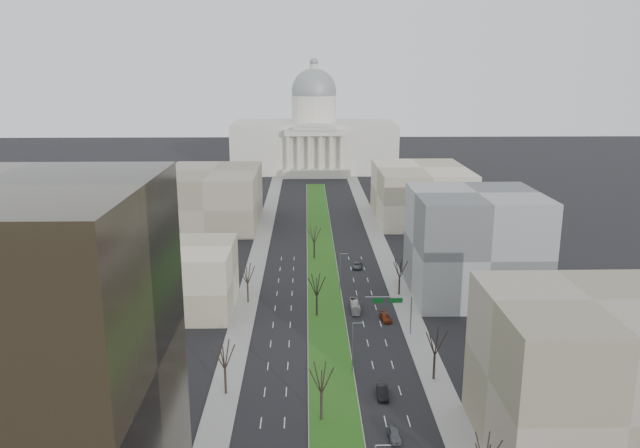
{
  "coord_description": "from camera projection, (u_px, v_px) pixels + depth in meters",
  "views": [
    {
      "loc": [
        -4.09,
        -42.78,
        51.36
      ],
      "look_at": [
        -0.63,
        109.93,
        12.43
      ],
      "focal_mm": 35.0,
      "sensor_mm": 36.0,
      "label": 1
    }
  ],
  "objects": [
    {
      "name": "building_tan_right",
      "position": [
        585.0,
        377.0,
        83.22
      ],
      "size": [
        26.0,
        24.0,
        22.0
      ],
      "primitive_type": "cube",
      "color": "gray",
      "rests_on": "ground"
    },
    {
      "name": "car_red",
      "position": [
        386.0,
        317.0,
        129.14
      ],
      "size": [
        2.48,
        4.84,
        1.34
      ],
      "primitive_type": "imported",
      "rotation": [
        0.0,
        0.0,
        0.13
      ],
      "color": "#66240D",
      "rests_on": "ground"
    },
    {
      "name": "sidewalk_left",
      "position": [
        249.0,
        291.0,
        145.85
      ],
      "size": [
        5.0,
        330.0,
        0.15
      ],
      "primitive_type": "cube",
      "color": "gray",
      "rests_on": "ground"
    },
    {
      "name": "ground",
      "position": [
        321.0,
        259.0,
        170.47
      ],
      "size": [
        600.0,
        600.0,
        0.0
      ],
      "primitive_type": "plane",
      "color": "black",
      "rests_on": "ground"
    },
    {
      "name": "mast_arm_signs",
      "position": [
        397.0,
        306.0,
        120.84
      ],
      "size": [
        9.12,
        0.24,
        8.09
      ],
      "color": "gray",
      "rests_on": "ground"
    },
    {
      "name": "sidewalk_right",
      "position": [
        398.0,
        290.0,
        146.61
      ],
      "size": [
        5.0,
        330.0,
        0.15
      ],
      "primitive_type": "cube",
      "color": "gray",
      "rests_on": "ground"
    },
    {
      "name": "building_grey_right",
      "position": [
        474.0,
        244.0,
        141.12
      ],
      "size": [
        28.0,
        26.0,
        24.0
      ],
      "primitive_type": "cube",
      "color": "slate",
      "rests_on": "ground"
    },
    {
      "name": "capitol",
      "position": [
        314.0,
        138.0,
        311.36
      ],
      "size": [
        80.0,
        46.0,
        55.0
      ],
      "color": "beige",
      "rests_on": "ground"
    },
    {
      "name": "tree_median_a",
      "position": [
        321.0,
        378.0,
        91.19
      ],
      "size": [
        5.4,
        5.4,
        9.72
      ],
      "color": "black",
      "rests_on": "ground"
    },
    {
      "name": "building_far_left",
      "position": [
        213.0,
        197.0,
        206.23
      ],
      "size": [
        30.0,
        40.0,
        18.0
      ],
      "primitive_type": "cube",
      "color": "gray",
      "rests_on": "ground"
    },
    {
      "name": "tree_right_far",
      "position": [
        400.0,
        268.0,
        142.11
      ],
      "size": [
        5.04,
        5.04,
        9.07
      ],
      "color": "black",
      "rests_on": "ground"
    },
    {
      "name": "tree_left_mid",
      "position": [
        224.0,
        354.0,
        98.61
      ],
      "size": [
        5.4,
        5.4,
        9.72
      ],
      "color": "black",
      "rests_on": "ground"
    },
    {
      "name": "tree_right_mid",
      "position": [
        435.0,
        340.0,
        103.2
      ],
      "size": [
        5.52,
        5.52,
        9.94
      ],
      "color": "black",
      "rests_on": "ground"
    },
    {
      "name": "streetlamp_median_b",
      "position": [
        353.0,
        346.0,
        106.39
      ],
      "size": [
        1.9,
        0.2,
        9.16
      ],
      "color": "gray",
      "rests_on": "ground"
    },
    {
      "name": "car_grey_near",
      "position": [
        394.0,
        435.0,
        88.11
      ],
      "size": [
        1.73,
        4.09,
        1.38
      ],
      "primitive_type": "imported",
      "rotation": [
        0.0,
        0.0,
        0.03
      ],
      "color": "#52535A",
      "rests_on": "ground"
    },
    {
      "name": "car_black",
      "position": [
        382.0,
        392.0,
        99.49
      ],
      "size": [
        1.88,
        4.93,
        1.6
      ],
      "primitive_type": "imported",
      "rotation": [
        0.0,
        0.0,
        -0.04
      ],
      "color": "black",
      "rests_on": "ground"
    },
    {
      "name": "box_van",
      "position": [
        355.0,
        306.0,
        134.27
      ],
      "size": [
        1.8,
        7.27,
        2.02
      ],
      "primitive_type": "imported",
      "rotation": [
        0.0,
        0.0,
        0.01
      ],
      "color": "silver",
      "rests_on": "ground"
    },
    {
      "name": "building_far_right",
      "position": [
        421.0,
        193.0,
        212.61
      ],
      "size": [
        30.0,
        40.0,
        18.0
      ],
      "primitive_type": "cube",
      "color": "tan",
      "rests_on": "ground"
    },
    {
      "name": "tree_median_c",
      "position": [
        314.0,
        234.0,
        168.7
      ],
      "size": [
        5.4,
        5.4,
        9.72
      ],
      "color": "black",
      "rests_on": "ground"
    },
    {
      "name": "car_grey_far",
      "position": [
        357.0,
        265.0,
        162.68
      ],
      "size": [
        3.05,
        5.28,
        1.39
      ],
      "primitive_type": "imported",
      "rotation": [
        0.0,
        0.0,
        -0.16
      ],
      "color": "#4D5255",
      "rests_on": "ground"
    },
    {
      "name": "building_beige_left",
      "position": [
        172.0,
        278.0,
        134.11
      ],
      "size": [
        26.0,
        22.0,
        14.0
      ],
      "primitive_type": "cube",
      "color": "tan",
      "rests_on": "ground"
    },
    {
      "name": "streetlamp_median_c",
      "position": [
        340.0,
        271.0,
        145.14
      ],
      "size": [
        1.9,
        0.2,
        9.16
      ],
      "color": "gray",
      "rests_on": "ground"
    },
    {
      "name": "tree_median_b",
      "position": [
        317.0,
        285.0,
        129.94
      ],
      "size": [
        5.4,
        5.4,
        9.72
      ],
      "color": "black",
      "rests_on": "ground"
    },
    {
      "name": "median",
      "position": [
        322.0,
        260.0,
        169.46
      ],
      "size": [
        8.0,
        222.03,
        0.2
      ],
      "color": "#999993",
      "rests_on": "ground"
    },
    {
      "name": "tree_left_far",
      "position": [
        247.0,
        273.0,
        137.4
      ],
      "size": [
        5.28,
        5.28,
        9.5
      ],
      "color": "black",
      "rests_on": "ground"
    }
  ]
}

